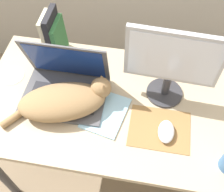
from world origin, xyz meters
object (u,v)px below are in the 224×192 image
Objects in this scene: computer_mouse at (166,131)px; laptop at (65,86)px; cd_disc at (12,75)px; external_monitor at (172,64)px; cat at (65,100)px; book_row at (54,36)px; notepad at (106,113)px.

laptop is at bearing 163.74° from computer_mouse.
laptop is 3.16× the size of cd_disc.
laptop reaches higher than computer_mouse.
external_monitor is at bearing 95.32° from computer_mouse.
book_row is (-0.14, 0.32, 0.06)m from cat.
external_monitor is at bearing 1.56° from cd_disc.
cat is 1.78× the size of book_row.
cd_disc is at bearing 156.89° from cat.
external_monitor reaches higher than computer_mouse.
laptop is 1.48× the size of book_row.
computer_mouse reaches higher than cd_disc.
cat is at bearing 172.99° from computer_mouse.
external_monitor is 3.59× the size of computer_mouse.
book_row is 1.02× the size of notepad.
book_row is (-0.57, 0.16, -0.09)m from external_monitor.
laptop is 0.22m from notepad.
cat is at bearing -23.11° from cd_disc.
cd_disc is (-0.74, -0.02, -0.21)m from external_monitor.
computer_mouse is (0.45, -0.06, -0.04)m from cat.
external_monitor is 0.28m from computer_mouse.
cat is 0.35m from cd_disc.
external_monitor is 1.56× the size of notepad.
cd_disc is (-0.18, -0.18, -0.12)m from book_row.
book_row is at bearing 134.90° from notepad.
external_monitor is 1.54× the size of book_row.
laptop is 0.27m from book_row.
cat is at bearing -179.79° from notepad.
cat reaches higher than notepad.
cat is 0.48m from external_monitor.
external_monitor is 0.60m from book_row.
laptop reaches higher than cd_disc.
computer_mouse is at bearing -84.68° from external_monitor.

